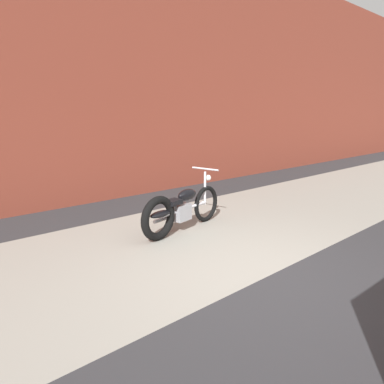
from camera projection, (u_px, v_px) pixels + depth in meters
ground_plane at (265, 278)px, 4.43m from camera, size 80.00×80.00×0.00m
sidewalk_slab at (177, 241)px, 5.71m from camera, size 36.00×3.50×0.01m
brick_building_wall at (73, 58)px, 7.54m from camera, size 36.00×0.50×6.30m
motorcycle_black at (178, 210)px, 6.04m from camera, size 1.99×0.65×1.03m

